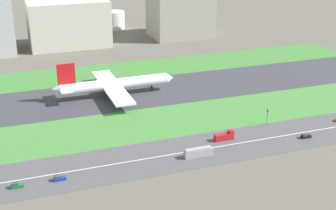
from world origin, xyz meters
TOP-DOWN VIEW (x-y plane):
  - ground_plane at (0.00, 0.00)m, footprint 800.00×800.00m
  - runway at (0.00, 0.00)m, footprint 280.00×46.00m
  - grass_median_north at (0.00, 41.00)m, footprint 280.00×36.00m
  - grass_median_south at (0.00, -41.00)m, footprint 280.00×36.00m
  - highway at (0.00, -73.00)m, footprint 280.00×28.00m
  - highway_centerline at (0.00, -73.00)m, footprint 266.00×0.50m
  - airliner at (-27.93, 0.00)m, footprint 65.00×56.00m
  - bus_0 at (-12.91, -78.00)m, footprint 11.60×2.50m
  - car_3 at (-81.04, -78.00)m, footprint 4.40×1.80m
  - car_5 at (36.43, -78.00)m, footprint 4.40×1.80m
  - car_0 at (-66.56, -78.00)m, footprint 4.40×1.80m
  - truck_0 at (3.27, -68.00)m, footprint 8.40×2.50m
  - traffic_light at (28.30, -60.01)m, footprint 0.36×0.50m
  - hangar_building at (-32.05, 114.00)m, footprint 56.15×33.61m
  - office_tower at (54.06, 114.00)m, footprint 45.35×34.83m
  - fuel_tank_west at (11.82, 159.00)m, footprint 18.48×18.48m

SIDE VIEW (x-z plane):
  - ground_plane at x=0.00m, z-range 0.00..0.00m
  - runway at x=0.00m, z-range 0.00..0.10m
  - grass_median_north at x=0.00m, z-range 0.00..0.10m
  - grass_median_south at x=0.00m, z-range 0.00..0.10m
  - highway at x=0.00m, z-range 0.00..0.10m
  - highway_centerline at x=0.00m, z-range 0.10..0.11m
  - car_3 at x=-81.04m, z-range -0.08..1.92m
  - car_5 at x=36.43m, z-range -0.08..1.92m
  - car_0 at x=-66.56m, z-range -0.08..1.92m
  - truck_0 at x=3.27m, z-range -0.33..3.67m
  - bus_0 at x=-12.91m, z-range 0.07..3.57m
  - traffic_light at x=28.30m, z-range 0.69..7.89m
  - airliner at x=-27.93m, z-range -3.62..16.08m
  - fuel_tank_west at x=11.82m, z-range 0.00..14.56m
  - hangar_building at x=-32.05m, z-range 0.00..32.63m
  - office_tower at x=54.06m, z-range 0.00..43.77m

